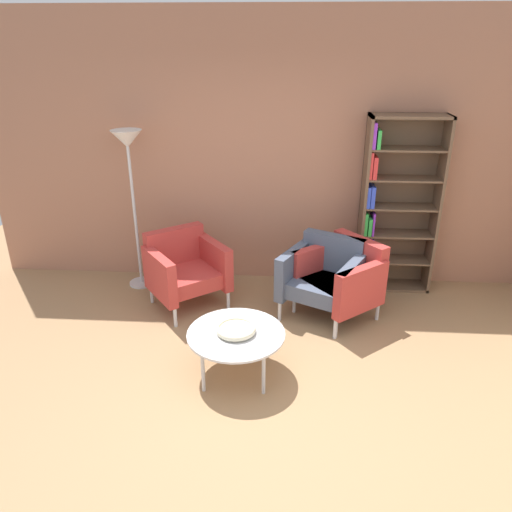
% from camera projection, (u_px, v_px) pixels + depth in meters
% --- Properties ---
extents(ground_plane, '(8.32, 8.32, 0.00)m').
position_uv_depth(ground_plane, '(261.00, 419.00, 3.62)').
color(ground_plane, '#9E7751').
extents(brick_back_panel, '(6.40, 0.12, 2.90)m').
position_uv_depth(brick_back_panel, '(275.00, 153.00, 5.28)').
color(brick_back_panel, '#A87056').
rests_on(brick_back_panel, ground_plane).
extents(bookshelf_tall, '(0.80, 0.30, 1.90)m').
position_uv_depth(bookshelf_tall, '(393.00, 207.00, 5.22)').
color(bookshelf_tall, brown).
rests_on(bookshelf_tall, ground_plane).
extents(coffee_table_low, '(0.80, 0.80, 0.40)m').
position_uv_depth(coffee_table_low, '(236.00, 336.00, 3.98)').
color(coffee_table_low, silver).
rests_on(coffee_table_low, ground_plane).
extents(decorative_bowl, '(0.32, 0.32, 0.05)m').
position_uv_depth(decorative_bowl, '(236.00, 329.00, 3.95)').
color(decorative_bowl, beige).
rests_on(decorative_bowl, coffee_table_low).
extents(armchair_spare_guest, '(0.95, 0.94, 0.78)m').
position_uv_depth(armchair_spare_guest, '(185.00, 268.00, 5.05)').
color(armchair_spare_guest, '#B73833').
rests_on(armchair_spare_guest, ground_plane).
extents(armchair_by_bookshelf, '(0.92, 0.90, 0.78)m').
position_uv_depth(armchair_by_bookshelf, '(324.00, 276.00, 4.87)').
color(armchair_by_bookshelf, '#4C566B').
rests_on(armchair_by_bookshelf, ground_plane).
extents(armchair_near_window, '(0.94, 0.95, 0.78)m').
position_uv_depth(armchair_near_window, '(342.00, 277.00, 4.85)').
color(armchair_near_window, '#B73833').
rests_on(armchair_near_window, ground_plane).
extents(floor_lamp_torchiere, '(0.32, 0.32, 1.74)m').
position_uv_depth(floor_lamp_torchiere, '(129.00, 159.00, 5.05)').
color(floor_lamp_torchiere, silver).
rests_on(floor_lamp_torchiere, ground_plane).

